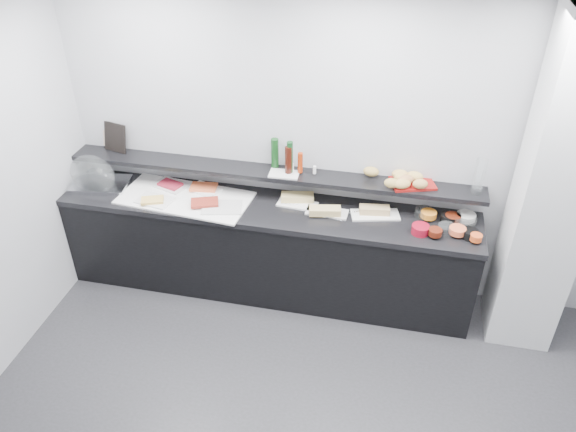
% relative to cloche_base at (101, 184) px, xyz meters
% --- Properties ---
extents(back_wall, '(5.00, 0.02, 2.70)m').
position_rel_cloche_base_xyz_m(back_wall, '(2.24, 0.29, 0.43)').
color(back_wall, '#ADAFB5').
rests_on(back_wall, ground).
extents(ceiling, '(5.00, 5.00, 0.00)m').
position_rel_cloche_base_xyz_m(ceiling, '(2.24, -1.71, 1.78)').
color(ceiling, white).
rests_on(ceiling, back_wall).
extents(column, '(0.50, 0.50, 2.70)m').
position_rel_cloche_base_xyz_m(column, '(3.74, -0.06, 0.43)').
color(column, silver).
rests_on(column, ground).
extents(buffet_cabinet, '(3.60, 0.60, 0.85)m').
position_rel_cloche_base_xyz_m(buffet_cabinet, '(1.54, -0.01, -0.50)').
color(buffet_cabinet, black).
rests_on(buffet_cabinet, ground).
extents(counter_top, '(3.62, 0.62, 0.05)m').
position_rel_cloche_base_xyz_m(counter_top, '(1.54, -0.01, -0.05)').
color(counter_top, black).
rests_on(counter_top, buffet_cabinet).
extents(wall_shelf, '(3.60, 0.25, 0.04)m').
position_rel_cloche_base_xyz_m(wall_shelf, '(1.54, 0.17, 0.21)').
color(wall_shelf, black).
rests_on(wall_shelf, back_wall).
extents(cloche_base, '(0.54, 0.40, 0.04)m').
position_rel_cloche_base_xyz_m(cloche_base, '(0.00, 0.00, 0.00)').
color(cloche_base, '#B4B5BB').
rests_on(cloche_base, counter_top).
extents(cloche_dome, '(0.57, 0.48, 0.34)m').
position_rel_cloche_base_xyz_m(cloche_dome, '(-0.05, -0.02, 0.11)').
color(cloche_dome, white).
rests_on(cloche_dome, cloche_base).
extents(linen_runner, '(1.18, 0.64, 0.01)m').
position_rel_cloche_base_xyz_m(linen_runner, '(0.82, -0.04, -0.01)').
color(linen_runner, white).
rests_on(linen_runner, counter_top).
extents(platter_meat_a, '(0.35, 0.29, 0.01)m').
position_rel_cloche_base_xyz_m(platter_meat_a, '(0.62, 0.11, 0.00)').
color(platter_meat_a, silver).
rests_on(platter_meat_a, linen_runner).
extents(food_meat_a, '(0.23, 0.19, 0.02)m').
position_rel_cloche_base_xyz_m(food_meat_a, '(0.63, 0.10, 0.02)').
color(food_meat_a, maroon).
rests_on(food_meat_a, platter_meat_a).
extents(platter_salmon, '(0.32, 0.27, 0.01)m').
position_rel_cloche_base_xyz_m(platter_salmon, '(0.94, 0.11, 0.00)').
color(platter_salmon, white).
rests_on(platter_salmon, linen_runner).
extents(food_salmon, '(0.25, 0.17, 0.02)m').
position_rel_cloche_base_xyz_m(food_salmon, '(0.94, 0.12, 0.02)').
color(food_salmon, '#EC5E30').
rests_on(food_salmon, platter_salmon).
extents(platter_cheese, '(0.33, 0.25, 0.01)m').
position_rel_cloche_base_xyz_m(platter_cheese, '(0.59, -0.16, 0.00)').
color(platter_cheese, white).
rests_on(platter_cheese, linen_runner).
extents(food_cheese, '(0.22, 0.18, 0.02)m').
position_rel_cloche_base_xyz_m(food_cheese, '(0.58, -0.18, 0.02)').
color(food_cheese, '#E8BD5A').
rests_on(food_cheese, platter_cheese).
extents(platter_meat_b, '(0.37, 0.29, 0.01)m').
position_rel_cloche_base_xyz_m(platter_meat_b, '(1.19, -0.14, 0.00)').
color(platter_meat_b, silver).
rests_on(platter_meat_b, linen_runner).
extents(food_meat_b, '(0.27, 0.22, 0.02)m').
position_rel_cloche_base_xyz_m(food_meat_b, '(1.03, -0.12, 0.02)').
color(food_meat_b, maroon).
rests_on(food_meat_b, platter_meat_b).
extents(sandwich_plate_left, '(0.35, 0.17, 0.01)m').
position_rel_cloche_base_xyz_m(sandwich_plate_left, '(1.80, 0.07, -0.01)').
color(sandwich_plate_left, white).
rests_on(sandwich_plate_left, counter_top).
extents(sandwich_food_left, '(0.29, 0.16, 0.06)m').
position_rel_cloche_base_xyz_m(sandwich_food_left, '(1.79, 0.12, 0.02)').
color(sandwich_food_left, '#E0C375').
rests_on(sandwich_food_left, sandwich_plate_left).
extents(tongs_left, '(0.16, 0.03, 0.01)m').
position_rel_cloche_base_xyz_m(tongs_left, '(1.74, 0.04, -0.00)').
color(tongs_left, silver).
rests_on(tongs_left, sandwich_plate_left).
extents(sandwich_plate_mid, '(0.36, 0.16, 0.01)m').
position_rel_cloche_base_xyz_m(sandwich_plate_mid, '(2.06, 0.00, -0.01)').
color(sandwich_plate_mid, silver).
rests_on(sandwich_plate_mid, counter_top).
extents(sandwich_food_mid, '(0.28, 0.15, 0.06)m').
position_rel_cloche_base_xyz_m(sandwich_food_mid, '(2.05, -0.04, 0.02)').
color(sandwich_food_mid, tan).
rests_on(sandwich_food_mid, sandwich_plate_mid).
extents(tongs_mid, '(0.16, 0.04, 0.01)m').
position_rel_cloche_base_xyz_m(tongs_mid, '(2.13, -0.10, -0.00)').
color(tongs_mid, '#ACAFB3').
rests_on(tongs_mid, sandwich_plate_mid).
extents(sandwich_plate_right, '(0.43, 0.26, 0.01)m').
position_rel_cloche_base_xyz_m(sandwich_plate_right, '(2.46, 0.05, -0.01)').
color(sandwich_plate_right, white).
rests_on(sandwich_plate_right, counter_top).
extents(sandwich_food_right, '(0.26, 0.13, 0.06)m').
position_rel_cloche_base_xyz_m(sandwich_food_right, '(2.45, 0.06, 0.02)').
color(sandwich_food_right, tan).
rests_on(sandwich_food_right, sandwich_plate_right).
extents(tongs_right, '(0.14, 0.09, 0.01)m').
position_rel_cloche_base_xyz_m(tongs_right, '(2.32, 0.06, -0.00)').
color(tongs_right, silver).
rests_on(tongs_right, sandwich_plate_right).
extents(bowl_glass_fruit, '(0.17, 0.17, 0.07)m').
position_rel_cloche_base_xyz_m(bowl_glass_fruit, '(2.86, 0.11, 0.02)').
color(bowl_glass_fruit, silver).
rests_on(bowl_glass_fruit, counter_top).
extents(fill_glass_fruit, '(0.16, 0.16, 0.05)m').
position_rel_cloche_base_xyz_m(fill_glass_fruit, '(2.89, 0.09, 0.03)').
color(fill_glass_fruit, orange).
rests_on(fill_glass_fruit, bowl_glass_fruit).
extents(bowl_black_jam, '(0.16, 0.16, 0.07)m').
position_rel_cloche_base_xyz_m(bowl_black_jam, '(3.07, 0.09, 0.02)').
color(bowl_black_jam, black).
rests_on(bowl_black_jam, counter_top).
extents(fill_black_jam, '(0.14, 0.14, 0.05)m').
position_rel_cloche_base_xyz_m(fill_black_jam, '(3.09, 0.08, 0.03)').
color(fill_black_jam, '#5B1C0D').
rests_on(fill_black_jam, bowl_black_jam).
extents(bowl_glass_cream, '(0.23, 0.23, 0.07)m').
position_rel_cloche_base_xyz_m(bowl_glass_cream, '(3.18, 0.07, 0.02)').
color(bowl_glass_cream, silver).
rests_on(bowl_glass_cream, counter_top).
extents(fill_glass_cream, '(0.19, 0.19, 0.05)m').
position_rel_cloche_base_xyz_m(fill_glass_cream, '(3.19, 0.12, 0.03)').
color(fill_glass_cream, silver).
rests_on(fill_glass_cream, bowl_glass_cream).
extents(bowl_red_jam, '(0.17, 0.17, 0.07)m').
position_rel_cloche_base_xyz_m(bowl_red_jam, '(2.83, -0.13, 0.02)').
color(bowl_red_jam, maroon).
rests_on(bowl_red_jam, counter_top).
extents(fill_red_jam, '(0.12, 0.12, 0.05)m').
position_rel_cloche_base_xyz_m(fill_red_jam, '(2.94, -0.16, 0.03)').
color(fill_red_jam, '#53190B').
rests_on(fill_red_jam, bowl_red_jam).
extents(bowl_glass_salmon, '(0.16, 0.16, 0.07)m').
position_rel_cloche_base_xyz_m(bowl_glass_salmon, '(3.03, -0.08, 0.02)').
color(bowl_glass_salmon, white).
rests_on(bowl_glass_salmon, counter_top).
extents(fill_glass_salmon, '(0.17, 0.17, 0.05)m').
position_rel_cloche_base_xyz_m(fill_glass_salmon, '(3.12, -0.10, 0.03)').
color(fill_glass_salmon, '#F7683C').
rests_on(fill_glass_salmon, bowl_glass_salmon).
extents(bowl_black_fruit, '(0.16, 0.16, 0.07)m').
position_rel_cloche_base_xyz_m(bowl_black_fruit, '(3.21, -0.11, 0.02)').
color(bowl_black_fruit, black).
rests_on(bowl_black_fruit, counter_top).
extents(fill_black_fruit, '(0.12, 0.12, 0.05)m').
position_rel_cloche_base_xyz_m(fill_black_fruit, '(3.25, -0.16, 0.03)').
color(fill_black_fruit, '#E0511E').
rests_on(fill_black_fruit, bowl_black_fruit).
extents(framed_print, '(0.24, 0.13, 0.26)m').
position_rel_cloche_base_xyz_m(framed_print, '(0.08, 0.24, 0.36)').
color(framed_print, black).
rests_on(framed_print, wall_shelf).
extents(print_art, '(0.19, 0.08, 0.22)m').
position_rel_cloche_base_xyz_m(print_art, '(0.03, 0.27, 0.36)').
color(print_art, tan).
rests_on(print_art, framed_print).
extents(condiment_tray, '(0.26, 0.17, 0.01)m').
position_rel_cloche_base_xyz_m(condiment_tray, '(1.67, 0.13, 0.24)').
color(condiment_tray, white).
rests_on(condiment_tray, wall_shelf).
extents(bottle_green_a, '(0.07, 0.07, 0.26)m').
position_rel_cloche_base_xyz_m(bottle_green_a, '(1.56, 0.23, 0.37)').
color(bottle_green_a, '#103B15').
rests_on(bottle_green_a, condiment_tray).
extents(bottle_brown, '(0.07, 0.07, 0.24)m').
position_rel_cloche_base_xyz_m(bottle_brown, '(1.70, 0.15, 0.36)').
color(bottle_brown, black).
rests_on(bottle_brown, condiment_tray).
extents(bottle_green_b, '(0.07, 0.07, 0.28)m').
position_rel_cloche_base_xyz_m(bottle_green_b, '(1.71, 0.16, 0.38)').
color(bottle_green_b, '#0F3817').
rests_on(bottle_green_b, condiment_tray).
extents(bottle_hot, '(0.06, 0.06, 0.18)m').
position_rel_cloche_base_xyz_m(bottle_hot, '(1.79, 0.18, 0.33)').
color(bottle_hot, '#A02C0B').
rests_on(bottle_hot, condiment_tray).
extents(shaker_salt, '(0.03, 0.03, 0.07)m').
position_rel_cloche_base_xyz_m(shaker_salt, '(1.73, 0.19, 0.28)').
color(shaker_salt, white).
rests_on(shaker_salt, condiment_tray).
extents(shaker_pepper, '(0.03, 0.03, 0.07)m').
position_rel_cloche_base_xyz_m(shaker_pepper, '(1.92, 0.18, 0.28)').
color(shaker_pepper, white).
rests_on(shaker_pepper, condiment_tray).
extents(bread_tray, '(0.40, 0.34, 0.02)m').
position_rel_cloche_base_xyz_m(bread_tray, '(2.73, 0.20, 0.24)').
color(bread_tray, maroon).
rests_on(bread_tray, wall_shelf).
extents(bread_roll_nw, '(0.14, 0.10, 0.08)m').
position_rel_cloche_base_xyz_m(bread_roll_nw, '(2.39, 0.23, 0.29)').
color(bread_roll_nw, '#AE8C42').
rests_on(bread_roll_nw, bread_tray).
extents(bread_roll_n, '(0.14, 0.09, 0.08)m').
position_rel_cloche_base_xyz_m(bread_roll_n, '(2.62, 0.23, 0.29)').
color(bread_roll_n, tan).
rests_on(bread_roll_n, bread_tray).
extents(bread_roll_ne, '(0.16, 0.12, 0.08)m').
position_rel_cloche_base_xyz_m(bread_roll_ne, '(2.74, 0.23, 0.29)').
color(bread_roll_ne, tan).
rests_on(bread_roll_ne, bread_tray).
extents(bread_roll_sw, '(0.12, 0.08, 0.08)m').
position_rel_cloche_base_xyz_m(bread_roll_sw, '(2.57, 0.07, 0.29)').
color(bread_roll_sw, '#B28F44').
rests_on(bread_roll_sw, bread_tray).
extents(bread_roll_s, '(0.17, 0.13, 0.08)m').
position_rel_cloche_base_xyz_m(bread_roll_s, '(2.65, 0.08, 0.29)').
color(bread_roll_s, tan).
rests_on(bread_roll_s, bread_tray).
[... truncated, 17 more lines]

